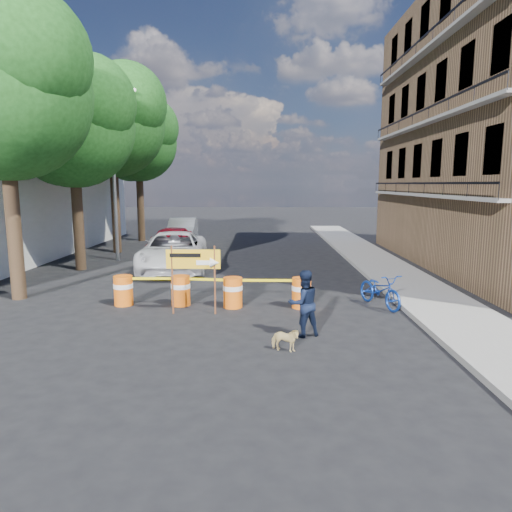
{
  "coord_description": "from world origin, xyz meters",
  "views": [
    {
      "loc": [
        0.94,
        -12.06,
        3.63
      ],
      "look_at": [
        0.75,
        2.6,
        1.3
      ],
      "focal_mm": 32.0,
      "sensor_mm": 36.0,
      "label": 1
    }
  ],
  "objects_px": {
    "barrel_far_right": "(301,292)",
    "barrel_far_left": "(123,290)",
    "dog": "(285,340)",
    "suv_white": "(174,251)",
    "sedan_red": "(171,241)",
    "sedan_silver": "(183,230)",
    "detour_sign": "(201,264)",
    "barrel_mid_right": "(233,292)",
    "pedestrian": "(304,303)",
    "barrel_mid_left": "(181,290)",
    "bicycle": "(381,275)"
  },
  "relations": [
    {
      "from": "bicycle",
      "to": "sedan_silver",
      "type": "bearing_deg",
      "value": 98.2
    },
    {
      "from": "barrel_far_right",
      "to": "pedestrian",
      "type": "height_order",
      "value": "pedestrian"
    },
    {
      "from": "barrel_far_left",
      "to": "barrel_mid_left",
      "type": "bearing_deg",
      "value": 0.34
    },
    {
      "from": "barrel_far_right",
      "to": "pedestrian",
      "type": "xyz_separation_m",
      "value": [
        -0.17,
        -2.53,
        0.33
      ]
    },
    {
      "from": "barrel_far_right",
      "to": "sedan_red",
      "type": "xyz_separation_m",
      "value": [
        -5.82,
        9.9,
        0.27
      ]
    },
    {
      "from": "barrel_mid_left",
      "to": "dog",
      "type": "height_order",
      "value": "barrel_mid_left"
    },
    {
      "from": "barrel_far_left",
      "to": "dog",
      "type": "distance_m",
      "value": 6.03
    },
    {
      "from": "barrel_mid_left",
      "to": "dog",
      "type": "relative_size",
      "value": 1.41
    },
    {
      "from": "dog",
      "to": "suv_white",
      "type": "height_order",
      "value": "suv_white"
    },
    {
      "from": "barrel_far_right",
      "to": "detour_sign",
      "type": "distance_m",
      "value": 3.11
    },
    {
      "from": "barrel_far_left",
      "to": "detour_sign",
      "type": "height_order",
      "value": "detour_sign"
    },
    {
      "from": "sedan_silver",
      "to": "barrel_mid_left",
      "type": "bearing_deg",
      "value": -84.32
    },
    {
      "from": "bicycle",
      "to": "barrel_mid_left",
      "type": "bearing_deg",
      "value": 157.95
    },
    {
      "from": "barrel_mid_right",
      "to": "dog",
      "type": "distance_m",
      "value": 3.85
    },
    {
      "from": "barrel_far_right",
      "to": "sedan_silver",
      "type": "xyz_separation_m",
      "value": [
        -6.11,
        15.1,
        0.29
      ]
    },
    {
      "from": "barrel_mid_right",
      "to": "dog",
      "type": "xyz_separation_m",
      "value": [
        1.36,
        -3.6,
        -0.2
      ]
    },
    {
      "from": "barrel_far_right",
      "to": "barrel_far_left",
      "type": "bearing_deg",
      "value": 177.65
    },
    {
      "from": "barrel_far_left",
      "to": "dog",
      "type": "xyz_separation_m",
      "value": [
        4.68,
        -3.81,
        -0.2
      ]
    },
    {
      "from": "detour_sign",
      "to": "barrel_mid_left",
      "type": "bearing_deg",
      "value": 129.0
    },
    {
      "from": "dog",
      "to": "suv_white",
      "type": "distance_m",
      "value": 10.41
    },
    {
      "from": "sedan_silver",
      "to": "bicycle",
      "type": "bearing_deg",
      "value": -64.37
    },
    {
      "from": "barrel_mid_left",
      "to": "sedan_silver",
      "type": "bearing_deg",
      "value": 99.55
    },
    {
      "from": "barrel_mid_right",
      "to": "barrel_far_right",
      "type": "bearing_deg",
      "value": -0.31
    },
    {
      "from": "detour_sign",
      "to": "sedan_silver",
      "type": "distance_m",
      "value": 16.15
    },
    {
      "from": "barrel_mid_right",
      "to": "suv_white",
      "type": "bearing_deg",
      "value": 116.02
    },
    {
      "from": "barrel_far_left",
      "to": "pedestrian",
      "type": "height_order",
      "value": "pedestrian"
    },
    {
      "from": "barrel_mid_left",
      "to": "suv_white",
      "type": "xyz_separation_m",
      "value": [
        -1.3,
        5.68,
        0.33
      ]
    },
    {
      "from": "barrel_mid_left",
      "to": "dog",
      "type": "bearing_deg",
      "value": -52.34
    },
    {
      "from": "barrel_mid_right",
      "to": "detour_sign",
      "type": "height_order",
      "value": "detour_sign"
    },
    {
      "from": "barrel_far_left",
      "to": "barrel_mid_left",
      "type": "relative_size",
      "value": 1.0
    },
    {
      "from": "barrel_mid_right",
      "to": "dog",
      "type": "height_order",
      "value": "barrel_mid_right"
    },
    {
      "from": "pedestrian",
      "to": "sedan_silver",
      "type": "relative_size",
      "value": 0.35
    },
    {
      "from": "pedestrian",
      "to": "dog",
      "type": "distance_m",
      "value": 1.28
    },
    {
      "from": "sedan_red",
      "to": "detour_sign",
      "type": "bearing_deg",
      "value": -69.87
    },
    {
      "from": "barrel_far_left",
      "to": "dog",
      "type": "relative_size",
      "value": 1.41
    },
    {
      "from": "barrel_far_right",
      "to": "suv_white",
      "type": "bearing_deg",
      "value": 129.71
    },
    {
      "from": "bicycle",
      "to": "suv_white",
      "type": "relative_size",
      "value": 0.34
    },
    {
      "from": "barrel_far_right",
      "to": "bicycle",
      "type": "height_order",
      "value": "bicycle"
    },
    {
      "from": "sedan_red",
      "to": "barrel_mid_left",
      "type": "bearing_deg",
      "value": -72.53
    },
    {
      "from": "pedestrian",
      "to": "dog",
      "type": "xyz_separation_m",
      "value": [
        -0.49,
        -1.06,
        -0.54
      ]
    },
    {
      "from": "suv_white",
      "to": "sedan_silver",
      "type": "distance_m",
      "value": 9.27
    },
    {
      "from": "barrel_far_right",
      "to": "sedan_silver",
      "type": "height_order",
      "value": "sedan_silver"
    },
    {
      "from": "detour_sign",
      "to": "sedan_red",
      "type": "relative_size",
      "value": 0.45
    },
    {
      "from": "bicycle",
      "to": "suv_white",
      "type": "distance_m",
      "value": 9.26
    },
    {
      "from": "barrel_mid_right",
      "to": "barrel_far_left",
      "type": "bearing_deg",
      "value": 176.41
    },
    {
      "from": "barrel_mid_left",
      "to": "sedan_red",
      "type": "relative_size",
      "value": 0.21
    },
    {
      "from": "sedan_red",
      "to": "sedan_silver",
      "type": "height_order",
      "value": "sedan_silver"
    },
    {
      "from": "barrel_mid_left",
      "to": "bicycle",
      "type": "bearing_deg",
      "value": -0.75
    },
    {
      "from": "detour_sign",
      "to": "pedestrian",
      "type": "bearing_deg",
      "value": -33.22
    },
    {
      "from": "barrel_mid_right",
      "to": "sedan_silver",
      "type": "bearing_deg",
      "value": 105.14
    }
  ]
}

